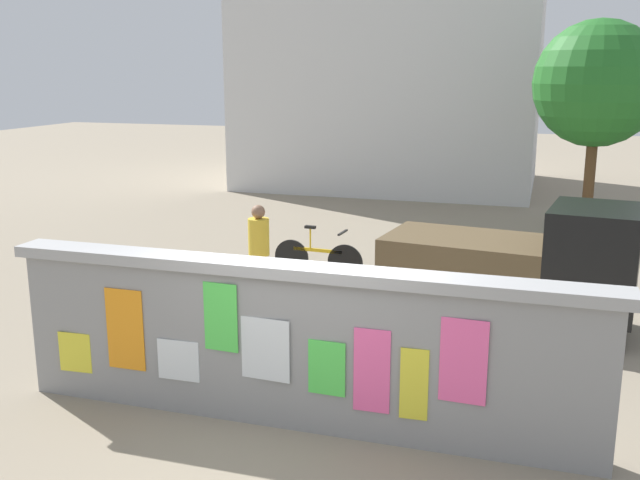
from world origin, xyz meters
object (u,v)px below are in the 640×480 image
bicycle_near (318,258)px  tree_roadside (597,84)px  auto_rickshaw_truck (520,265)px  person_walking (259,244)px  motorcycle (242,317)px

bicycle_near → tree_roadside: 7.64m
auto_rickshaw_truck → bicycle_near: auto_rickshaw_truck is taller
bicycle_near → person_walking: size_ratio=1.05×
auto_rickshaw_truck → bicycle_near: size_ratio=2.20×
auto_rickshaw_truck → bicycle_near: 3.91m
tree_roadside → bicycle_near: bearing=-133.2°
auto_rickshaw_truck → person_walking: 4.07m
bicycle_near → motorcycle: bearing=-88.9°
bicycle_near → person_walking: (-0.47, -1.68, 0.62)m
motorcycle → bicycle_near: (-0.07, 3.64, -0.10)m
bicycle_near → person_walking: person_walking is taller
motorcycle → auto_rickshaw_truck: bearing=31.8°
person_walking → tree_roadside: tree_roadside is taller
motorcycle → person_walking: size_ratio=1.16×
person_walking → auto_rickshaw_truck: bearing=3.1°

